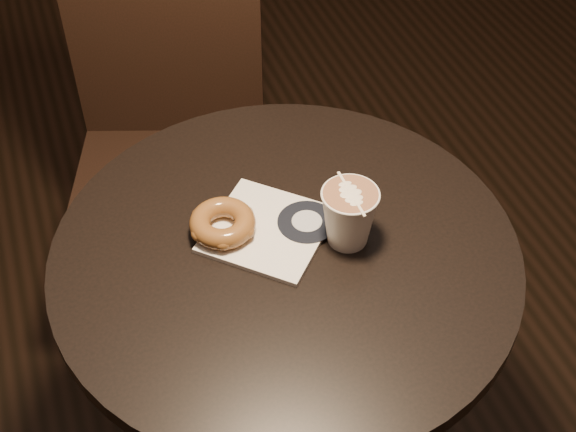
% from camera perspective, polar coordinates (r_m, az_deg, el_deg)
% --- Properties ---
extents(cafe_table, '(0.70, 0.70, 0.75)m').
position_cam_1_polar(cafe_table, '(1.34, -0.17, -8.06)').
color(cafe_table, black).
rests_on(cafe_table, ground).
extents(chair, '(0.51, 0.51, 1.01)m').
position_cam_1_polar(chair, '(1.73, -8.51, 6.98)').
color(chair, black).
rests_on(chair, ground).
extents(pastry_bag, '(0.24, 0.24, 0.01)m').
position_cam_1_polar(pastry_bag, '(1.21, -1.48, -0.98)').
color(pastry_bag, white).
rests_on(pastry_bag, cafe_table).
extents(doughnut, '(0.10, 0.10, 0.03)m').
position_cam_1_polar(doughnut, '(1.20, -4.67, -0.49)').
color(doughnut, brown).
rests_on(doughnut, pastry_bag).
extents(latte_cup, '(0.09, 0.09, 0.09)m').
position_cam_1_polar(latte_cup, '(1.17, 4.35, -0.05)').
color(latte_cup, white).
rests_on(latte_cup, cafe_table).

